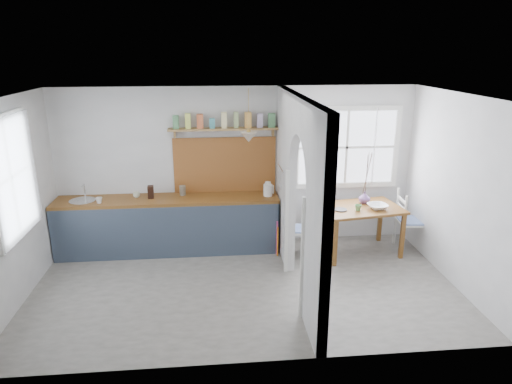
{
  "coord_description": "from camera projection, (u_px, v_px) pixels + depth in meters",
  "views": [
    {
      "loc": [
        -0.39,
        -5.62,
        3.16
      ],
      "look_at": [
        0.2,
        0.5,
        1.21
      ],
      "focal_mm": 32.0,
      "sensor_mm": 36.0,
      "label": 1
    }
  ],
  "objects": [
    {
      "name": "table_cup",
      "position": [
        358.0,
        208.0,
        6.98
      ],
      "size": [
        0.13,
        0.13,
        0.09
      ],
      "primitive_type": "imported",
      "rotation": [
        0.0,
        0.0,
        -0.31
      ],
      "color": "#62A15C",
      "rests_on": "dining_table"
    },
    {
      "name": "counter",
      "position": [
        169.0,
        224.0,
        7.34
      ],
      "size": [
        3.5,
        0.6,
        0.9
      ],
      "color": "brown",
      "rests_on": "floor"
    },
    {
      "name": "sink",
      "position": [
        83.0,
        201.0,
        7.07
      ],
      "size": [
        0.4,
        0.4,
        0.02
      ],
      "primitive_type": "cylinder",
      "color": "silver",
      "rests_on": "counter"
    },
    {
      "name": "walls",
      "position": [
        244.0,
        198.0,
        5.93
      ],
      "size": [
        5.81,
        3.21,
        2.6
      ],
      "color": "silver",
      "rests_on": "floor"
    },
    {
      "name": "floor",
      "position": [
        245.0,
        286.0,
        6.32
      ],
      "size": [
        5.8,
        3.2,
        0.01
      ],
      "primitive_type": "cube",
      "color": "gray",
      "rests_on": "ground"
    },
    {
      "name": "ceiling",
      "position": [
        244.0,
        96.0,
        5.54
      ],
      "size": [
        5.8,
        3.2,
        0.01
      ],
      "primitive_type": "cube",
      "color": "silver",
      "rests_on": "walls"
    },
    {
      "name": "bowl",
      "position": [
        378.0,
        206.0,
        7.07
      ],
      "size": [
        0.35,
        0.35,
        0.07
      ],
      "primitive_type": "imported",
      "rotation": [
        0.0,
        0.0,
        0.17
      ],
      "color": "white",
      "rests_on": "dining_table"
    },
    {
      "name": "knife_block",
      "position": [
        151.0,
        192.0,
        7.17
      ],
      "size": [
        0.1,
        0.13,
        0.19
      ],
      "primitive_type": "cube",
      "rotation": [
        0.0,
        0.0,
        0.07
      ],
      "color": "black",
      "rests_on": "counter"
    },
    {
      "name": "mug_a",
      "position": [
        99.0,
        200.0,
        6.94
      ],
      "size": [
        0.12,
        0.12,
        0.09
      ],
      "primitive_type": "imported",
      "rotation": [
        0.0,
        0.0,
        -0.31
      ],
      "color": "white",
      "rests_on": "counter"
    },
    {
      "name": "plate",
      "position": [
        341.0,
        210.0,
        7.02
      ],
      "size": [
        0.23,
        0.23,
        0.02
      ],
      "primitive_type": "cylinder",
      "rotation": [
        0.0,
        0.0,
        0.2
      ],
      "color": "#2C2A2A",
      "rests_on": "dining_table"
    },
    {
      "name": "utensil_rail",
      "position": [
        281.0,
        168.0,
        6.8
      ],
      "size": [
        0.02,
        0.5,
        0.02
      ],
      "primitive_type": "cylinder",
      "rotation": [
        1.57,
        0.0,
        0.0
      ],
      "color": "silver",
      "rests_on": "partition"
    },
    {
      "name": "kettle",
      "position": [
        268.0,
        189.0,
        7.26
      ],
      "size": [
        0.2,
        0.17,
        0.23
      ],
      "primitive_type": null,
      "rotation": [
        0.0,
        0.0,
        -0.08
      ],
      "color": "white",
      "rests_on": "counter"
    },
    {
      "name": "towel_orange",
      "position": [
        277.0,
        242.0,
        7.17
      ],
      "size": [
        0.02,
        0.03,
        0.48
      ],
      "primitive_type": "cube",
      "color": "orange",
      "rests_on": "counter"
    },
    {
      "name": "pendant_lamp",
      "position": [
        249.0,
        137.0,
        6.86
      ],
      "size": [
        0.26,
        0.26,
        0.16
      ],
      "primitive_type": "cone",
      "color": "beige",
      "rests_on": "ceiling"
    },
    {
      "name": "mug_b",
      "position": [
        136.0,
        195.0,
        7.21
      ],
      "size": [
        0.11,
        0.11,
        0.09
      ],
      "primitive_type": "imported",
      "rotation": [
        0.0,
        0.0,
        -0.02
      ],
      "color": "beige",
      "rests_on": "counter"
    },
    {
      "name": "backsplash",
      "position": [
        225.0,
        165.0,
        7.39
      ],
      "size": [
        1.65,
        0.03,
        0.9
      ],
      "primitive_type": "cube",
      "color": "#925D2D",
      "rests_on": "walls"
    },
    {
      "name": "vase",
      "position": [
        364.0,
        198.0,
        7.3
      ],
      "size": [
        0.21,
        0.21,
        0.19
      ],
      "primitive_type": "imported",
      "rotation": [
        0.0,
        0.0,
        -0.17
      ],
      "color": "#69467D",
      "rests_on": "dining_table"
    },
    {
      "name": "partition",
      "position": [
        297.0,
        184.0,
        6.0
      ],
      "size": [
        0.12,
        3.2,
        2.6
      ],
      "color": "silver",
      "rests_on": "floor"
    },
    {
      "name": "towel_magenta",
      "position": [
        277.0,
        238.0,
        7.23
      ],
      "size": [
        0.02,
        0.03,
        0.57
      ],
      "primitive_type": "cube",
      "color": "#D7428C",
      "rests_on": "counter"
    },
    {
      "name": "jar",
      "position": [
        183.0,
        190.0,
        7.31
      ],
      "size": [
        0.13,
        0.13,
        0.16
      ],
      "primitive_type": "cylinder",
      "rotation": [
        0.0,
        0.0,
        -0.35
      ],
      "color": "#6F6553",
      "rests_on": "counter"
    },
    {
      "name": "shelf",
      "position": [
        224.0,
        125.0,
        7.11
      ],
      "size": [
        1.75,
        0.2,
        0.21
      ],
      "color": "#A47944",
      "rests_on": "walls"
    },
    {
      "name": "chair_right",
      "position": [
        412.0,
        220.0,
        7.4
      ],
      "size": [
        0.48,
        0.48,
        0.97
      ],
      "primitive_type": null,
      "rotation": [
        0.0,
        0.0,
        1.49
      ],
      "color": "silver",
      "rests_on": "floor"
    },
    {
      "name": "kitchen_window",
      "position": [
        10.0,
        177.0,
        5.56
      ],
      "size": [
        0.1,
        1.16,
        1.5
      ],
      "primitive_type": null,
      "color": "white",
      "rests_on": "walls"
    },
    {
      "name": "chair_left",
      "position": [
        300.0,
        229.0,
        7.25
      ],
      "size": [
        0.43,
        0.43,
        0.83
      ],
      "primitive_type": null,
      "rotation": [
        0.0,
        0.0,
        -1.71
      ],
      "color": "silver",
      "rests_on": "floor"
    },
    {
      "name": "dining_table",
      "position": [
        359.0,
        230.0,
        7.27
      ],
      "size": [
        1.35,
        1.0,
        0.78
      ],
      "primitive_type": null,
      "rotation": [
        0.0,
        0.0,
        0.15
      ],
      "color": "brown",
      "rests_on": "floor"
    },
    {
      "name": "nook_window",
      "position": [
        347.0,
        147.0,
        7.48
      ],
      "size": [
        1.76,
        0.1,
        1.3
      ],
      "primitive_type": null,
      "color": "white",
      "rests_on": "walls"
    }
  ]
}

